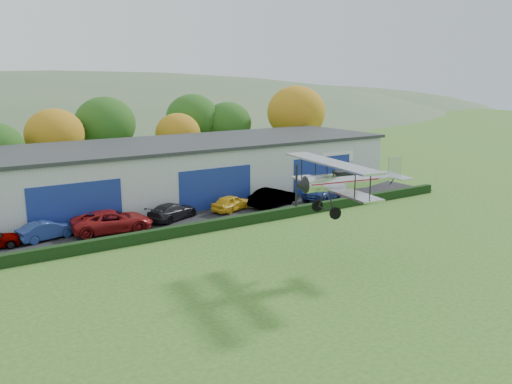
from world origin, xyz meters
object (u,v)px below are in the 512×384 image
car_4 (231,203)px  car_6 (323,192)px  car_1 (47,230)px  biplane (346,179)px  car_2 (112,221)px  car_5 (273,197)px  hangar (185,169)px  car_3 (172,211)px

car_4 → car_6: car_6 is taller
car_1 → biplane: biplane is taller
car_2 → car_6: bearing=-83.4°
car_2 → car_5: (14.62, 0.07, -0.01)m
car_4 → car_1: bearing=69.1°
hangar → car_1: hangar is taller
car_1 → car_6: bearing=-104.9°
hangar → car_3: (-4.81, -7.40, -1.93)m
car_1 → biplane: 21.35m
hangar → car_3: hangar is taller
car_3 → car_6: (14.82, -1.19, 0.01)m
car_4 → car_6: size_ratio=0.81×
hangar → car_1: bearing=-152.9°
car_4 → car_5: 4.01m
car_6 → car_2: bearing=66.0°
car_5 → biplane: (-5.10, -14.74, 4.54)m
hangar → biplane: bearing=-91.2°
car_2 → car_1: bearing=88.1°
car_1 → car_6: (24.50, -1.17, 0.02)m
hangar → car_5: hangar is taller
car_6 → biplane: 18.31m
hangar → car_6: size_ratio=8.21×
hangar → car_1: size_ratio=9.97×
hangar → car_3: bearing=-123.0°
car_2 → car_3: size_ratio=1.26×
car_5 → car_2: bearing=75.9°
car_5 → hangar: bearing=15.2°
car_2 → car_4: size_ratio=1.47×
car_1 → car_3: bearing=-102.1°
car_2 → car_5: bearing=-82.0°
biplane → car_5: bearing=79.6°
car_1 → car_6: 24.53m
hangar → car_2: hangar is taller
car_5 → car_3: bearing=71.3°
car_4 → biplane: bearing=155.2°
biplane → car_2: bearing=131.7°
hangar → car_5: (4.61, -8.11, -1.80)m
car_2 → hangar: bearing=-43.0°
car_2 → biplane: (9.52, -14.67, 4.53)m
car_1 → car_3: car_3 is taller
car_3 → car_4: 5.46m
car_1 → car_5: bearing=-104.2°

